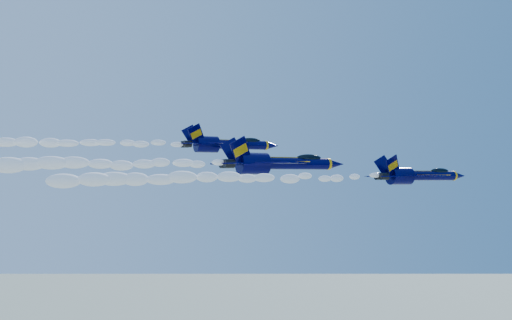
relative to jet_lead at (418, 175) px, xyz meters
name	(u,v)px	position (x,y,z in m)	size (l,w,h in m)	color
jet_lead	(418,175)	(0.00, 0.00, 0.00)	(15.27, 12.52, 5.67)	#000034
smoke_trail_jet_lead	(233,178)	(-27.79, 0.00, -0.39)	(42.53, 1.70, 1.53)	white
jet_second	(278,163)	(-15.76, 11.21, 1.78)	(19.80, 16.24, 7.36)	#000034
smoke_trail_jet_second	(63,164)	(-45.49, 11.21, 1.35)	(42.53, 2.21, 1.99)	white
jet_third	(226,144)	(-19.54, 21.05, 4.84)	(16.18, 13.27, 6.01)	#000034
smoke_trail_jet_third	(33,142)	(-47.72, 21.05, 4.44)	(42.53, 1.80, 1.62)	white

